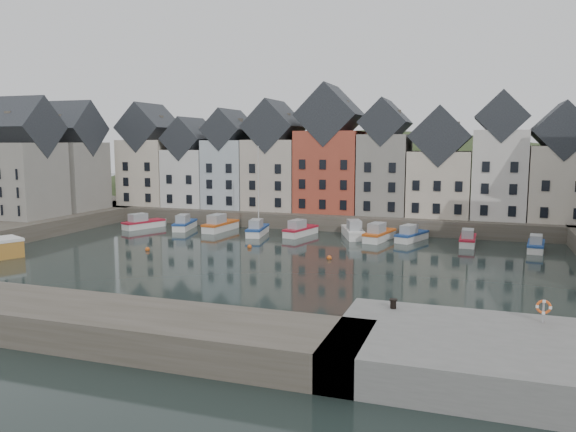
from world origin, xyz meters
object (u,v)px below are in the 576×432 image
at_px(boat_d, 257,229).
at_px(mooring_bollard, 393,303).
at_px(boat_a, 143,223).
at_px(life_ring_post, 544,308).

distance_m(boat_d, mooring_bollard, 39.68).
bearing_deg(boat_d, boat_a, 170.41).
xyz_separation_m(boat_a, life_ring_post, (47.20, -33.18, 2.17)).
bearing_deg(life_ring_post, boat_d, 132.38).
xyz_separation_m(boat_a, boat_d, (17.06, -0.14, 0.06)).
bearing_deg(boat_a, life_ring_post, -13.41).
bearing_deg(mooring_bollard, boat_d, 123.68).
height_order(boat_d, mooring_bollard, boat_d).
height_order(mooring_bollard, life_ring_post, life_ring_post).
bearing_deg(mooring_bollard, boat_a, 139.68).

